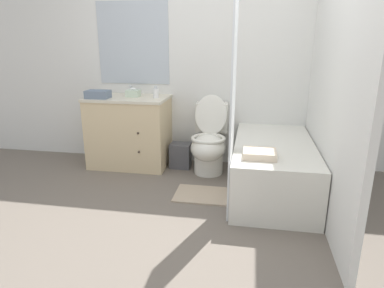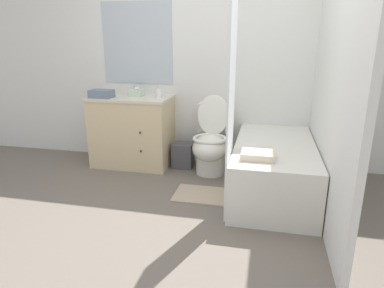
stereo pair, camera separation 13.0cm
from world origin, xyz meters
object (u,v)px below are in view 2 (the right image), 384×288
bath_towel_folded (258,155)px  bathtub (274,168)px  tissue_box (137,93)px  soap_dispenser (159,92)px  wastebasket (183,155)px  bath_mat (201,195)px  vanity_cabinet (133,130)px  toilet (211,143)px  hand_towel_folded (102,94)px  sink_faucet (137,91)px

bath_towel_folded → bathtub: bearing=72.1°
tissue_box → soap_dispenser: size_ratio=1.07×
wastebasket → soap_dispenser: 0.78m
bath_mat → bathtub: bearing=19.3°
wastebasket → soap_dispenser: size_ratio=2.11×
vanity_cabinet → toilet: size_ratio=1.07×
wastebasket → tissue_box: size_ratio=1.96×
wastebasket → hand_towel_folded: bearing=-169.5°
soap_dispenser → tissue_box: bearing=169.5°
soap_dispenser → bath_mat: (0.63, -0.69, -0.87)m
bathtub → wastebasket: 1.15m
sink_faucet → toilet: size_ratio=0.17×
hand_towel_folded → bath_mat: size_ratio=0.49×
bathtub → vanity_cabinet: bearing=164.0°
vanity_cabinet → bath_mat: size_ratio=1.77×
soap_dispenser → bath_mat: 1.28m
toilet → hand_towel_folded: 1.35m
wastebasket → bath_towel_folded: bearing=-46.9°
wastebasket → hand_towel_folded: hand_towel_folded is taller
tissue_box → bathtub: bearing=-17.8°
hand_towel_folded → wastebasket: bearing=10.5°
sink_faucet → tissue_box: bearing=-69.2°
bathtub → soap_dispenser: soap_dispenser is taller
bath_mat → bath_towel_folded: bearing=-23.1°
bath_towel_folded → toilet: bearing=122.2°
tissue_box → vanity_cabinet: bearing=-146.6°
sink_faucet → soap_dispenser: (0.34, -0.20, 0.02)m
vanity_cabinet → bath_mat: (0.97, -0.70, -0.41)m
vanity_cabinet → hand_towel_folded: bearing=-153.4°
sink_faucet → soap_dispenser: soap_dispenser is taller
vanity_cabinet → bathtub: 1.71m
bathtub → tissue_box: 1.77m
bathtub → bath_towel_folded: bath_towel_folded is taller
sink_faucet → wastebasket: 0.95m
bathtub → wastebasket: (-1.03, 0.49, -0.11)m
tissue_box → bath_towel_folded: size_ratio=0.53×
soap_dispenser → wastebasket: bearing=7.7°
sink_faucet → bath_mat: (0.97, -0.89, -0.85)m
bath_towel_folded → soap_dispenser: bearing=141.7°
tissue_box → hand_towel_folded: tissue_box is taller
wastebasket → soap_dispenser: (-0.27, -0.04, 0.74)m
bathtub → bath_mat: (-0.67, -0.23, -0.25)m
hand_towel_folded → sink_faucet: bearing=48.6°
hand_towel_folded → bath_mat: (1.26, -0.56, -0.86)m
vanity_cabinet → bath_towel_folded: vanity_cabinet is taller
toilet → hand_towel_folded: bearing=-176.6°
tissue_box → wastebasket: bearing=-1.7°
toilet → hand_towel_folded: hand_towel_folded is taller
bathtub → hand_towel_folded: hand_towel_folded is taller
sink_faucet → bath_towel_folded: sink_faucet is taller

